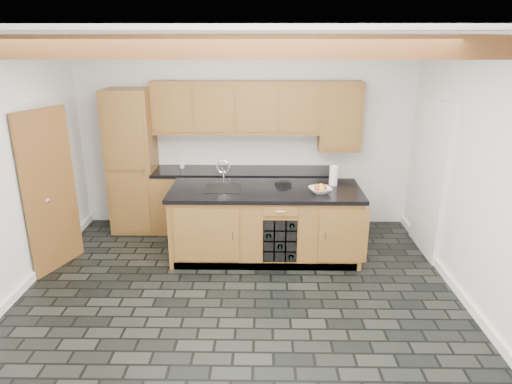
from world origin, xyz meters
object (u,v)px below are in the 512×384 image
island (266,223)px  paper_towel (333,176)px  kitchen_scale (283,183)px  fruit_bowl (320,190)px

island → paper_towel: size_ratio=9.60×
island → kitchen_scale: 0.57m
island → fruit_bowl: size_ratio=9.04×
island → paper_towel: 1.08m
island → paper_towel: bearing=12.3°
island → fruit_bowl: bearing=-10.7°
island → kitchen_scale: kitchen_scale is taller
kitchen_scale → fruit_bowl: 0.53m
fruit_bowl → island: bearing=169.3°
island → fruit_bowl: 0.85m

